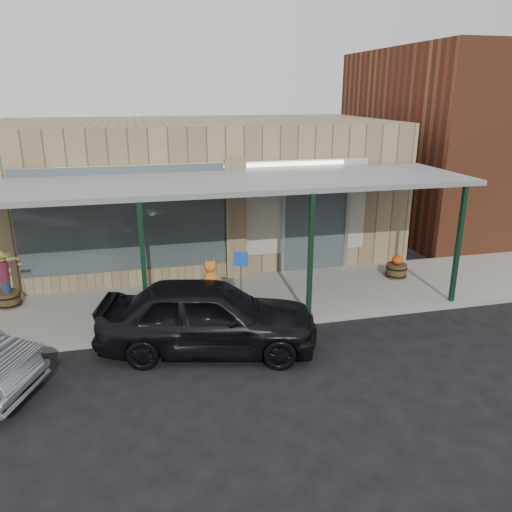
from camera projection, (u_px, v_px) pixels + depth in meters
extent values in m
plane|color=black|center=(253.00, 382.00, 9.11)|extent=(120.00, 120.00, 0.00)
cube|color=gray|center=(220.00, 301.00, 12.41)|extent=(40.00, 3.20, 0.15)
cube|color=#99885E|center=(195.00, 188.00, 16.02)|extent=(12.00, 6.00, 4.20)
cube|color=#4C595C|center=(124.00, 221.00, 12.69)|extent=(5.20, 0.06, 2.80)
cube|color=#4C595C|center=(315.00, 223.00, 14.08)|extent=(1.80, 0.06, 2.80)
cube|color=#99885E|center=(235.00, 222.00, 13.44)|extent=(0.55, 0.30, 3.40)
cube|color=#99885E|center=(129.00, 278.00, 13.22)|extent=(5.20, 0.30, 0.50)
cube|color=#B6B0A1|center=(209.00, 212.00, 13.25)|extent=(9.00, 0.02, 2.60)
cube|color=white|center=(208.00, 167.00, 12.85)|extent=(7.50, 0.03, 0.10)
cube|color=slate|center=(218.00, 183.00, 11.47)|extent=(12.00, 3.00, 0.12)
cube|color=black|center=(144.00, 271.00, 10.21)|extent=(0.10, 0.10, 2.95)
cube|color=black|center=(310.00, 258.00, 11.01)|extent=(0.10, 0.10, 2.95)
cube|color=black|center=(458.00, 246.00, 11.83)|extent=(0.10, 0.10, 2.95)
cylinder|color=brown|center=(8.00, 299.00, 11.91)|extent=(0.69, 0.69, 0.36)
cylinder|color=navy|center=(6.00, 287.00, 11.81)|extent=(0.25, 0.25, 0.27)
cylinder|color=maroon|center=(4.00, 272.00, 11.69)|extent=(0.28, 0.28, 0.49)
sphere|color=gold|center=(2.00, 258.00, 11.59)|extent=(0.20, 0.20, 0.20)
cone|color=gold|center=(1.00, 253.00, 11.55)|extent=(0.32, 0.32, 0.13)
cylinder|color=brown|center=(396.00, 270.00, 13.79)|extent=(0.69, 0.69, 0.37)
ellipsoid|color=#FA550F|center=(397.00, 260.00, 13.69)|extent=(0.30, 0.30, 0.24)
cylinder|color=#4C471E|center=(398.00, 255.00, 13.65)|extent=(0.04, 0.04, 0.06)
cylinder|color=gray|center=(241.00, 292.00, 11.15)|extent=(0.04, 0.04, 1.24)
cube|color=blue|center=(241.00, 259.00, 10.90)|extent=(0.31, 0.13, 0.32)
imported|color=black|center=(208.00, 316.00, 10.04)|extent=(4.68, 2.74, 1.49)
ellipsoid|color=orange|center=(211.00, 282.00, 10.77)|extent=(0.37, 0.31, 0.47)
sphere|color=orange|center=(210.00, 267.00, 10.71)|extent=(0.27, 0.27, 0.27)
cylinder|color=#1D7A1B|center=(211.00, 274.00, 10.71)|extent=(0.18, 0.18, 0.02)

